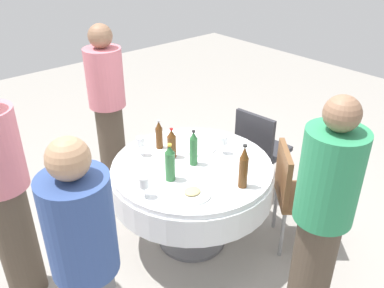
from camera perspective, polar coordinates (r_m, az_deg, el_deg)
ground_plane at (r=3.52m, az=0.00°, el=-13.10°), size 10.00×10.00×0.00m
dining_table at (r=3.16m, az=0.00°, el=-5.17°), size 1.25×1.25×0.74m
bottle_brown_west at (r=3.12m, az=-2.86°, el=0.01°), size 0.07×0.07×0.25m
bottle_green_far at (r=3.01m, az=0.22°, el=-0.66°), size 0.06×0.06×0.28m
bottle_brown_near at (r=3.25m, az=-4.63°, el=1.25°), size 0.06×0.06×0.25m
bottle_green_front at (r=2.84m, az=-3.10°, el=-2.71°), size 0.07×0.07×0.29m
bottle_brown_south at (r=2.77m, az=7.24°, el=-3.29°), size 0.06×0.06×0.33m
wine_glass_front at (r=3.16m, az=-7.24°, el=0.26°), size 0.06×0.06×0.16m
wine_glass_south at (r=3.17m, az=4.43°, el=0.36°), size 0.06×0.06×0.15m
wine_glass_mid at (r=2.69m, az=-6.73°, el=-5.44°), size 0.07×0.07×0.15m
plate_north at (r=3.27m, az=1.11°, el=-0.58°), size 0.25×0.25×0.02m
plate_outer at (r=2.75m, az=0.03°, el=-6.89°), size 0.26×0.26×0.04m
knife_far at (r=2.92m, az=3.68°, el=-4.71°), size 0.03×0.18×0.00m
person_west at (r=2.23m, az=-14.53°, el=-16.37°), size 0.34×0.34×1.56m
person_far at (r=2.52m, az=17.71°, el=-9.82°), size 0.34×0.34×1.60m
person_near at (r=2.83m, az=-24.92°, el=-6.09°), size 0.34×0.34×1.64m
person_front at (r=3.91m, az=-11.73°, el=5.34°), size 0.34×0.34×1.59m
chair_mid at (r=3.28m, az=14.16°, el=-6.23°), size 0.57×0.57×0.87m
chair_right at (r=3.82m, az=9.41°, el=-0.27°), size 0.44×0.44×0.87m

